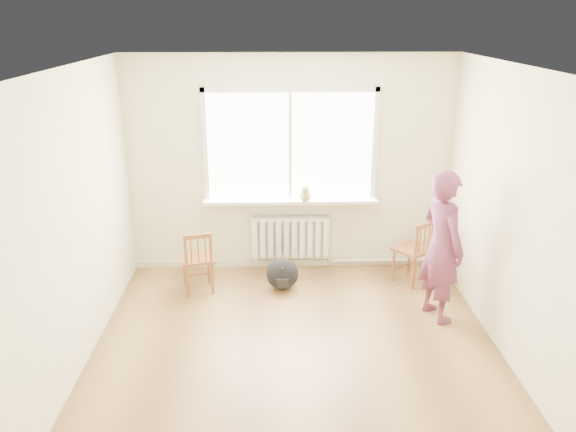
{
  "coord_description": "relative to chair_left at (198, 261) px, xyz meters",
  "views": [
    {
      "loc": [
        -0.21,
        -4.47,
        3.12
      ],
      "look_at": [
        -0.05,
        1.2,
        1.07
      ],
      "focal_mm": 35.0,
      "sensor_mm": 36.0,
      "label": 1
    }
  ],
  "objects": [
    {
      "name": "back_wall",
      "position": [
        1.1,
        0.71,
        0.96
      ],
      "size": [
        4.0,
        0.01,
        2.7
      ],
      "primitive_type": "cube",
      "color": "#F0E8C0",
      "rests_on": "ground"
    },
    {
      "name": "chair_left",
      "position": [
        0.0,
        0.0,
        0.0
      ],
      "size": [
        0.46,
        0.45,
        0.77
      ],
      "rotation": [
        0.0,
        0.0,
        3.4
      ],
      "color": "brown",
      "rests_on": "floor"
    },
    {
      "name": "backpack",
      "position": [
        0.99,
        0.04,
        -0.2
      ],
      "size": [
        0.41,
        0.32,
        0.39
      ],
      "primitive_type": "ellipsoid",
      "rotation": [
        0.0,
        0.0,
        -0.08
      ],
      "color": "black",
      "rests_on": "floor"
    },
    {
      "name": "chair_right",
      "position": [
        2.6,
        0.16,
        0.02
      ],
      "size": [
        0.56,
        0.55,
        0.82
      ],
      "rotation": [
        0.0,
        0.0,
        3.82
      ],
      "color": "brown",
      "rests_on": "floor"
    },
    {
      "name": "radiator",
      "position": [
        1.1,
        0.62,
        0.05
      ],
      "size": [
        1.0,
        0.12,
        0.55
      ],
      "color": "white",
      "rests_on": "back_wall"
    },
    {
      "name": "window",
      "position": [
        1.1,
        0.68,
        1.27
      ],
      "size": [
        2.12,
        0.05,
        1.42
      ],
      "color": "white",
      "rests_on": "back_wall"
    },
    {
      "name": "floor",
      "position": [
        1.1,
        -1.54,
        -0.39
      ],
      "size": [
        4.5,
        4.5,
        0.0
      ],
      "primitive_type": "plane",
      "color": "olive",
      "rests_on": "ground"
    },
    {
      "name": "cat",
      "position": [
        1.28,
        0.51,
        0.66
      ],
      "size": [
        0.18,
        0.37,
        0.25
      ],
      "rotation": [
        0.0,
        0.0,
        -0.07
      ],
      "color": "#CAB089",
      "rests_on": "windowsill"
    },
    {
      "name": "person",
      "position": [
        2.65,
        -0.65,
        0.43
      ],
      "size": [
        0.58,
        0.7,
        1.65
      ],
      "primitive_type": "imported",
      "rotation": [
        0.0,
        0.0,
        1.93
      ],
      "color": "#AF3A5E",
      "rests_on": "floor"
    },
    {
      "name": "windowsill",
      "position": [
        1.1,
        0.6,
        0.54
      ],
      "size": [
        2.15,
        0.22,
        0.04
      ],
      "primitive_type": "cube",
      "color": "white",
      "rests_on": "back_wall"
    },
    {
      "name": "heating_pipe",
      "position": [
        2.35,
        0.65,
        -0.31
      ],
      "size": [
        1.4,
        0.04,
        0.04
      ],
      "primitive_type": "cylinder",
      "rotation": [
        0.0,
        1.57,
        0.0
      ],
      "color": "silver",
      "rests_on": "back_wall"
    },
    {
      "name": "ceiling",
      "position": [
        1.1,
        -1.54,
        2.31
      ],
      "size": [
        4.5,
        4.5,
        0.0
      ],
      "primitive_type": "plane",
      "rotation": [
        3.14,
        0.0,
        0.0
      ],
      "color": "white",
      "rests_on": "back_wall"
    },
    {
      "name": "baseboard",
      "position": [
        1.1,
        0.69,
        -0.35
      ],
      "size": [
        4.0,
        0.03,
        0.08
      ],
      "primitive_type": "cube",
      "color": "beige",
      "rests_on": "ground"
    }
  ]
}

